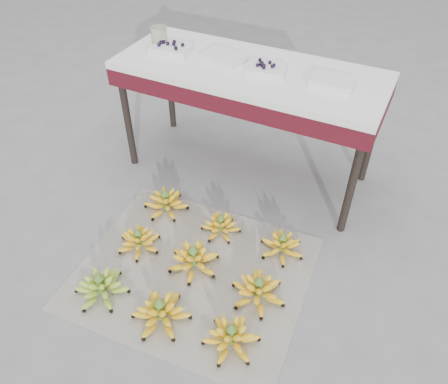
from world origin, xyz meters
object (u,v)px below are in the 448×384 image
at_px(glass_jar, 159,37).
at_px(tray_far_left, 171,48).
at_px(bunch_front_left, 101,287).
at_px(bunch_mid_center, 194,259).
at_px(tray_far_right, 333,82).
at_px(vendor_table, 249,81).
at_px(tray_left, 224,57).
at_px(newspaper_mat, 193,272).
at_px(bunch_front_center, 161,312).
at_px(tray_right, 266,69).
at_px(bunch_back_right, 282,246).
at_px(bunch_mid_right, 258,290).
at_px(bunch_back_center, 221,226).
at_px(bunch_front_right, 231,337).
at_px(bunch_back_left, 166,203).
at_px(bunch_mid_left, 139,241).

bearing_deg(glass_jar, tray_far_left, -18.15).
height_order(bunch_front_left, bunch_mid_center, bunch_mid_center).
distance_m(bunch_mid_center, tray_far_right, 1.26).
xyz_separation_m(bunch_mid_center, tray_far_right, (0.41, 0.94, 0.75)).
relative_size(vendor_table, tray_far_left, 6.17).
bearing_deg(tray_far_left, tray_left, 5.57).
relative_size(newspaper_mat, bunch_front_center, 3.59).
bearing_deg(tray_right, bunch_back_right, -56.78).
bearing_deg(bunch_mid_right, tray_far_right, 113.64).
height_order(bunch_back_center, glass_jar, glass_jar).
height_order(newspaper_mat, bunch_front_center, bunch_front_center).
distance_m(bunch_front_right, bunch_back_left, 1.03).
bearing_deg(bunch_front_right, bunch_mid_right, 80.85).
relative_size(bunch_front_center, bunch_mid_left, 1.15).
distance_m(newspaper_mat, tray_far_right, 1.33).
xyz_separation_m(bunch_mid_left, tray_right, (0.37, 0.93, 0.75)).
distance_m(newspaper_mat, bunch_front_center, 0.34).
xyz_separation_m(bunch_front_right, vendor_table, (-0.49, 1.27, 0.64)).
bearing_deg(bunch_back_left, bunch_back_center, -3.10).
xyz_separation_m(bunch_mid_left, glass_jar, (-0.39, 0.97, 0.80)).
bearing_deg(bunch_back_left, bunch_back_right, -0.81).
height_order(bunch_front_center, bunch_back_left, bunch_front_center).
relative_size(bunch_mid_right, tray_far_right, 1.58).
bearing_deg(tray_right, bunch_mid_left, -111.83).
xyz_separation_m(bunch_mid_right, tray_right, (-0.39, 0.95, 0.75)).
bearing_deg(bunch_back_right, glass_jar, 157.45).
distance_m(bunch_mid_left, bunch_back_left, 0.35).
distance_m(bunch_back_right, tray_far_right, 0.97).
bearing_deg(bunch_mid_right, newspaper_mat, -155.53).
bearing_deg(bunch_mid_left, tray_far_right, 64.02).
bearing_deg(tray_left, tray_far_right, -1.26).
height_order(bunch_front_right, bunch_mid_right, bunch_mid_right).
relative_size(bunch_mid_right, bunch_back_center, 1.61).
bearing_deg(bunch_mid_center, tray_right, 66.48).
relative_size(bunch_front_right, bunch_back_right, 1.09).
distance_m(newspaper_mat, bunch_mid_center, 0.08).
bearing_deg(newspaper_mat, tray_far_right, 68.03).
bearing_deg(bunch_back_center, bunch_mid_left, -139.10).
xyz_separation_m(newspaper_mat, bunch_mid_right, (0.39, 0.01, 0.06)).
bearing_deg(bunch_mid_right, tray_far_left, 161.39).
height_order(bunch_front_left, tray_right, tray_right).
relative_size(vendor_table, tray_left, 5.97).
relative_size(tray_left, tray_right, 1.09).
distance_m(bunch_mid_left, bunch_back_center, 0.50).
bearing_deg(tray_right, bunch_front_right, -73.16).
height_order(bunch_mid_center, tray_left, tray_left).
height_order(bunch_back_center, vendor_table, vendor_table).
height_order(bunch_mid_right, tray_far_left, tray_far_left).
distance_m(bunch_front_center, bunch_mid_left, 0.52).
bearing_deg(glass_jar, vendor_table, -1.46).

